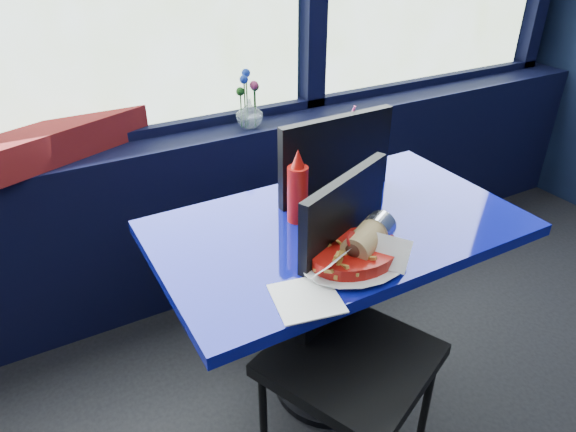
{
  "coord_description": "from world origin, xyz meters",
  "views": [
    {
      "loc": [
        -0.55,
        0.83,
        1.62
      ],
      "look_at": [
        0.1,
        1.98,
        0.84
      ],
      "focal_mm": 32.0,
      "sensor_mm": 36.0,
      "label": 1
    }
  ],
  "objects_px": {
    "ketchup_bottle": "(298,190)",
    "planter_box": "(68,138)",
    "food_basket": "(356,251)",
    "chair_near_front": "(347,318)",
    "soda_cup": "(339,165)",
    "near_table": "(336,268)",
    "chair_near_back": "(315,214)",
    "flower_vase": "(249,110)"
  },
  "relations": [
    {
      "from": "flower_vase",
      "to": "ketchup_bottle",
      "type": "height_order",
      "value": "flower_vase"
    },
    {
      "from": "planter_box",
      "to": "food_basket",
      "type": "xyz_separation_m",
      "value": [
        0.6,
        -1.11,
        -0.08
      ]
    },
    {
      "from": "soda_cup",
      "to": "near_table",
      "type": "bearing_deg",
      "value": -123.73
    },
    {
      "from": "chair_near_front",
      "to": "planter_box",
      "type": "relative_size",
      "value": 1.5
    },
    {
      "from": "food_basket",
      "to": "soda_cup",
      "type": "bearing_deg",
      "value": 57.86
    },
    {
      "from": "food_basket",
      "to": "ketchup_bottle",
      "type": "bearing_deg",
      "value": 91.46
    },
    {
      "from": "near_table",
      "to": "chair_near_front",
      "type": "relative_size",
      "value": 1.23
    },
    {
      "from": "planter_box",
      "to": "food_basket",
      "type": "distance_m",
      "value": 1.26
    },
    {
      "from": "near_table",
      "to": "ketchup_bottle",
      "type": "xyz_separation_m",
      "value": [
        -0.11,
        0.08,
        0.29
      ]
    },
    {
      "from": "food_basket",
      "to": "chair_near_back",
      "type": "bearing_deg",
      "value": 66.59
    },
    {
      "from": "ketchup_bottle",
      "to": "planter_box",
      "type": "bearing_deg",
      "value": 124.95
    },
    {
      "from": "near_table",
      "to": "flower_vase",
      "type": "distance_m",
      "value": 0.88
    },
    {
      "from": "food_basket",
      "to": "chair_near_front",
      "type": "bearing_deg",
      "value": -155.19
    },
    {
      "from": "chair_near_front",
      "to": "food_basket",
      "type": "height_order",
      "value": "chair_near_front"
    },
    {
      "from": "planter_box",
      "to": "flower_vase",
      "type": "height_order",
      "value": "flower_vase"
    },
    {
      "from": "chair_near_front",
      "to": "soda_cup",
      "type": "relative_size",
      "value": 3.21
    },
    {
      "from": "near_table",
      "to": "chair_near_back",
      "type": "xyz_separation_m",
      "value": [
        0.1,
        0.31,
        0.03
      ]
    },
    {
      "from": "near_table",
      "to": "flower_vase",
      "type": "height_order",
      "value": "flower_vase"
    },
    {
      "from": "flower_vase",
      "to": "ketchup_bottle",
      "type": "bearing_deg",
      "value": -103.93
    },
    {
      "from": "flower_vase",
      "to": "food_basket",
      "type": "distance_m",
      "value": 1.05
    },
    {
      "from": "near_table",
      "to": "chair_near_back",
      "type": "bearing_deg",
      "value": 71.63
    },
    {
      "from": "chair_near_front",
      "to": "near_table",
      "type": "bearing_deg",
      "value": 40.04
    },
    {
      "from": "planter_box",
      "to": "flower_vase",
      "type": "distance_m",
      "value": 0.76
    },
    {
      "from": "chair_near_back",
      "to": "food_basket",
      "type": "height_order",
      "value": "chair_near_back"
    },
    {
      "from": "near_table",
      "to": "soda_cup",
      "type": "distance_m",
      "value": 0.38
    },
    {
      "from": "chair_near_front",
      "to": "soda_cup",
      "type": "bearing_deg",
      "value": 36.19
    },
    {
      "from": "chair_near_back",
      "to": "planter_box",
      "type": "bearing_deg",
      "value": -38.79
    },
    {
      "from": "ketchup_bottle",
      "to": "food_basket",
      "type": "bearing_deg",
      "value": -84.9
    },
    {
      "from": "food_basket",
      "to": "soda_cup",
      "type": "relative_size",
      "value": 1.01
    },
    {
      "from": "chair_near_back",
      "to": "planter_box",
      "type": "distance_m",
      "value": 1.02
    },
    {
      "from": "near_table",
      "to": "ketchup_bottle",
      "type": "height_order",
      "value": "ketchup_bottle"
    },
    {
      "from": "flower_vase",
      "to": "near_table",
      "type": "bearing_deg",
      "value": -95.17
    },
    {
      "from": "chair_near_front",
      "to": "ketchup_bottle",
      "type": "distance_m",
      "value": 0.43
    },
    {
      "from": "near_table",
      "to": "soda_cup",
      "type": "relative_size",
      "value": 3.93
    },
    {
      "from": "near_table",
      "to": "food_basket",
      "type": "bearing_deg",
      "value": -111.83
    },
    {
      "from": "near_table",
      "to": "soda_cup",
      "type": "xyz_separation_m",
      "value": [
        0.16,
        0.24,
        0.26
      ]
    },
    {
      "from": "chair_near_back",
      "to": "soda_cup",
      "type": "xyz_separation_m",
      "value": [
        0.06,
        -0.07,
        0.23
      ]
    },
    {
      "from": "flower_vase",
      "to": "planter_box",
      "type": "bearing_deg",
      "value": 174.31
    },
    {
      "from": "near_table",
      "to": "food_basket",
      "type": "xyz_separation_m",
      "value": [
        -0.08,
        -0.21,
        0.22
      ]
    },
    {
      "from": "ketchup_bottle",
      "to": "soda_cup",
      "type": "bearing_deg",
      "value": 29.86
    },
    {
      "from": "chair_near_back",
      "to": "ketchup_bottle",
      "type": "distance_m",
      "value": 0.41
    },
    {
      "from": "soda_cup",
      "to": "chair_near_back",
      "type": "bearing_deg",
      "value": 128.12
    }
  ]
}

